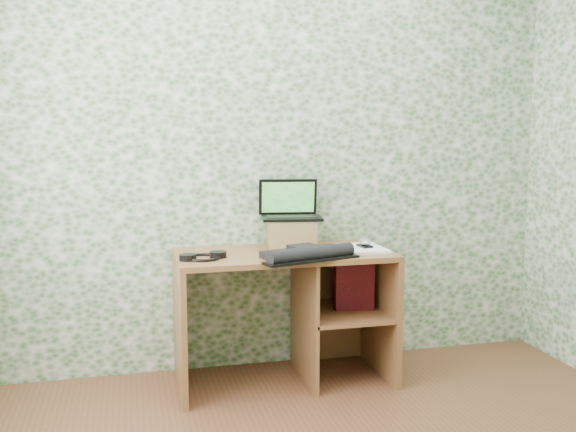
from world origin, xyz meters
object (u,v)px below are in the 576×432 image
object	(u,v)px
desk	(296,297)
notepad	(363,248)
laptop	(290,209)
keyboard	(308,253)
riser	(292,233)

from	to	relation	value
desk	notepad	xyz separation A→B (m)	(0.38, -0.06, 0.28)
desk	laptop	bearing A→B (deg)	88.02
notepad	keyboard	bearing A→B (deg)	-154.95
riser	keyboard	xyz separation A→B (m)	(-0.00, -0.36, -0.06)
notepad	desk	bearing A→B (deg)	170.46
notepad	riser	bearing A→B (deg)	154.46
keyboard	notepad	distance (m)	0.41
riser	notepad	xyz separation A→B (m)	(0.38, -0.18, -0.07)
riser	laptop	xyz separation A→B (m)	(-0.00, 0.04, 0.14)
laptop	notepad	size ratio (longest dim) A/B	1.19
riser	keyboard	size ratio (longest dim) A/B	0.50
desk	laptop	xyz separation A→B (m)	(0.01, 0.15, 0.49)
desk	keyboard	xyz separation A→B (m)	(0.01, -0.24, 0.30)
riser	laptop	world-z (taller)	laptop
desk	notepad	size ratio (longest dim) A/B	3.79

